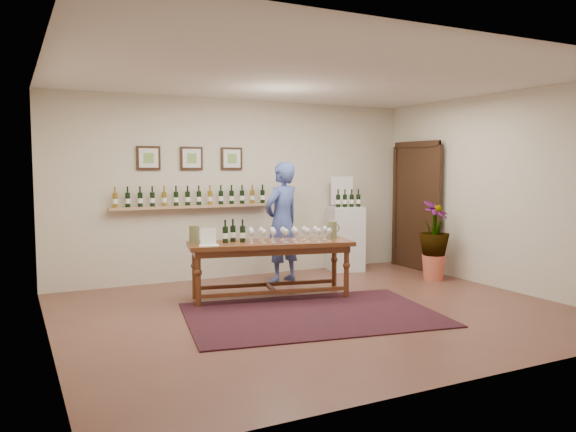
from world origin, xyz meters
name	(u,v)px	position (x,y,z in m)	size (l,w,h in m)	color
ground	(317,311)	(0.00, 0.00, 0.00)	(6.00, 6.00, 0.00)	brown
room_shell	(373,205)	(2.11, 1.86, 1.12)	(6.00, 6.00, 6.00)	beige
rug	(312,315)	(-0.15, -0.14, 0.01)	(2.93, 1.95, 0.02)	#4F180E
tasting_table	(271,250)	(-0.23, 0.87, 0.65)	(2.25, 1.12, 0.76)	#4C2013
table_glasses	(290,234)	(0.02, 0.79, 0.86)	(1.35, 0.31, 0.19)	silver
table_bottles	(233,231)	(-0.68, 1.04, 0.91)	(0.27, 0.15, 0.29)	black
pitcher_left	(194,235)	(-1.20, 1.10, 0.88)	(0.15, 0.15, 0.24)	#64663F
pitcher_right	(332,230)	(0.68, 0.79, 0.88)	(0.15, 0.15, 0.24)	#64663F
menu_card	(208,237)	(-1.08, 0.89, 0.87)	(0.24, 0.18, 0.22)	silver
display_pedestal	(345,238)	(1.77, 2.18, 0.54)	(0.54, 0.54, 1.08)	silver
pedestal_bottles	(348,199)	(1.79, 2.11, 1.22)	(0.28, 0.07, 0.28)	black
info_sign	(342,191)	(1.79, 2.31, 1.35)	(0.39, 0.02, 0.53)	silver
potted_plant	(434,240)	(2.55, 0.84, 0.62)	(0.74, 0.74, 1.06)	#CA5C43
person	(282,222)	(0.39, 1.77, 0.91)	(0.67, 0.44, 1.82)	#3D4E91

